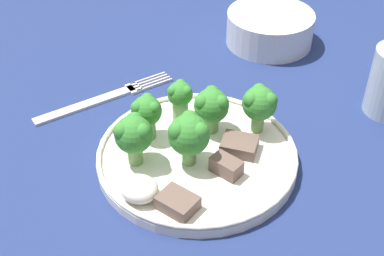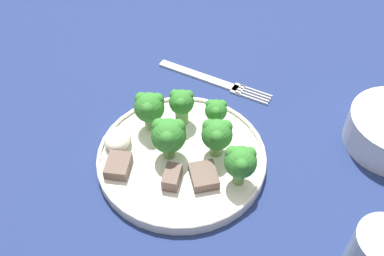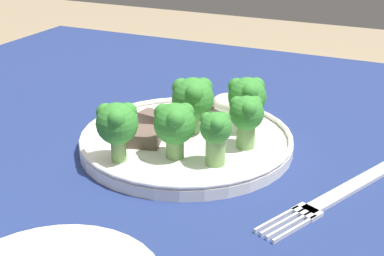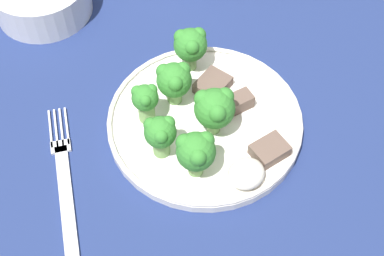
{
  "view_description": "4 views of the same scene",
  "coord_description": "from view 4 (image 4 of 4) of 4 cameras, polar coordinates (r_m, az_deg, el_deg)",
  "views": [
    {
      "loc": [
        0.29,
        -0.5,
        1.14
      ],
      "look_at": [
        0.01,
        -0.07,
        0.73
      ],
      "focal_mm": 50.0,
      "sensor_mm": 36.0,
      "label": 1
    },
    {
      "loc": [
        0.44,
        -0.05,
        1.21
      ],
      "look_at": [
        0.0,
        -0.08,
        0.75
      ],
      "focal_mm": 42.0,
      "sensor_mm": 36.0,
      "label": 2
    },
    {
      "loc": [
        -0.21,
        0.41,
        0.96
      ],
      "look_at": [
        0.02,
        -0.08,
        0.73
      ],
      "focal_mm": 50.0,
      "sensor_mm": 36.0,
      "label": 3
    },
    {
      "loc": [
        -0.22,
        -0.39,
        1.24
      ],
      "look_at": [
        0.0,
        -0.1,
        0.73
      ],
      "focal_mm": 50.0,
      "sensor_mm": 36.0,
      "label": 4
    }
  ],
  "objects": [
    {
      "name": "table",
      "position": [
        0.77,
        -4.69,
        -0.38
      ],
      "size": [
        1.11,
        1.07,
        0.7
      ],
      "color": "navy",
      "rests_on": "ground_plane"
    },
    {
      "name": "dinner_plate",
      "position": [
        0.66,
        1.37,
        0.7
      ],
      "size": [
        0.24,
        0.24,
        0.02
      ],
      "color": "white",
      "rests_on": "table"
    },
    {
      "name": "fork",
      "position": [
        0.64,
        -13.47,
        -5.38
      ],
      "size": [
        0.1,
        0.2,
        0.0
      ],
      "color": "silver",
      "rests_on": "table"
    },
    {
      "name": "broccoli_floret_near_rim_left",
      "position": [
        0.65,
        -1.92,
        5.13
      ],
      "size": [
        0.04,
        0.04,
        0.06
      ],
      "color": "#709E56",
      "rests_on": "dinner_plate"
    },
    {
      "name": "broccoli_floret_center_left",
      "position": [
        0.6,
        -3.4,
        -0.57
      ],
      "size": [
        0.04,
        0.04,
        0.06
      ],
      "color": "#709E56",
      "rests_on": "dinner_plate"
    },
    {
      "name": "broccoli_floret_back_left",
      "position": [
        0.62,
        2.43,
        2.15
      ],
      "size": [
        0.05,
        0.05,
        0.07
      ],
      "color": "#709E56",
      "rests_on": "dinner_plate"
    },
    {
      "name": "broccoli_floret_front_left",
      "position": [
        0.63,
        -5.0,
        2.99
      ],
      "size": [
        0.03,
        0.03,
        0.06
      ],
      "color": "#709E56",
      "rests_on": "dinner_plate"
    },
    {
      "name": "broccoli_floret_center_back",
      "position": [
        0.68,
        -0.17,
        8.87
      ],
      "size": [
        0.04,
        0.04,
        0.06
      ],
      "color": "#709E56",
      "rests_on": "dinner_plate"
    },
    {
      "name": "broccoli_floret_mid_cluster",
      "position": [
        0.58,
        0.42,
        -2.52
      ],
      "size": [
        0.05,
        0.04,
        0.06
      ],
      "color": "#709E56",
      "rests_on": "dinner_plate"
    },
    {
      "name": "meat_slice_front_slice",
      "position": [
        0.63,
        8.29,
        -2.37
      ],
      "size": [
        0.04,
        0.03,
        0.02
      ],
      "color": "brown",
      "rests_on": "dinner_plate"
    },
    {
      "name": "meat_slice_middle_slice",
      "position": [
        0.68,
        2.23,
        4.64
      ],
      "size": [
        0.05,
        0.05,
        0.02
      ],
      "color": "brown",
      "rests_on": "dinner_plate"
    },
    {
      "name": "meat_slice_rear_slice",
      "position": [
        0.66,
        4.95,
        2.76
      ],
      "size": [
        0.04,
        0.03,
        0.02
      ],
      "color": "brown",
      "rests_on": "dinner_plate"
    },
    {
      "name": "sauce_dollop",
      "position": [
        0.6,
        5.8,
        -4.86
      ],
      "size": [
        0.04,
        0.04,
        0.02
      ],
      "color": "silver",
      "rests_on": "dinner_plate"
    }
  ]
}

